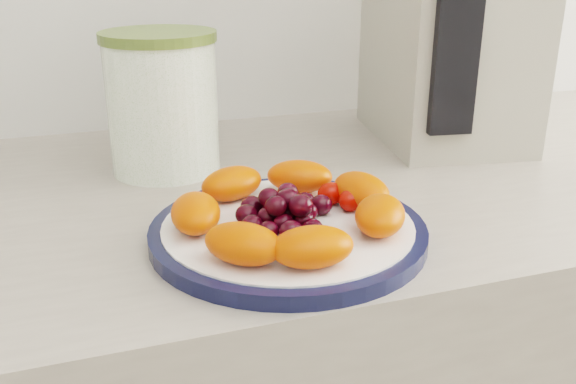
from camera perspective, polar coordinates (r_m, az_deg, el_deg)
name	(u,v)px	position (r m, az deg, el deg)	size (l,w,h in m)	color
plate_rim	(288,232)	(0.63, 0.00, -3.59)	(0.27, 0.27, 0.01)	#111635
plate_face	(288,231)	(0.63, 0.00, -3.51)	(0.25, 0.25, 0.02)	white
canister	(163,108)	(0.82, -11.06, 7.37)	(0.14, 0.14, 0.16)	#417419
canister_lid	(158,36)	(0.80, -11.51, 13.41)	(0.14, 0.14, 0.01)	#5D7031
appliance_body	(449,26)	(0.96, 14.14, 14.12)	(0.19, 0.26, 0.33)	#ACA696
appliance_panel	(457,36)	(0.82, 14.80, 13.22)	(0.06, 0.02, 0.24)	black
fruit_plate	(291,207)	(0.62, 0.30, -1.35)	(0.23, 0.23, 0.04)	#ED3402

